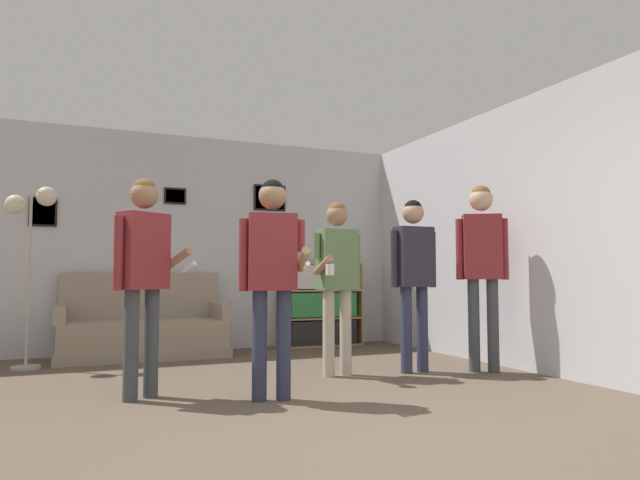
% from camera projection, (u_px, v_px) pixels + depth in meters
% --- Properties ---
extents(ground_plane, '(20.00, 20.00, 0.00)m').
position_uv_depth(ground_plane, '(377.00, 443.00, 3.13)').
color(ground_plane, brown).
extents(wall_back, '(7.39, 0.08, 2.70)m').
position_uv_depth(wall_back, '(210.00, 243.00, 7.28)').
color(wall_back, silver).
rests_on(wall_back, ground_plane).
extents(wall_right, '(0.06, 6.79, 2.70)m').
position_uv_depth(wall_right, '(483.00, 237.00, 6.22)').
color(wall_right, silver).
rests_on(wall_right, ground_plane).
extents(couch, '(1.86, 0.80, 0.96)m').
position_uv_depth(couch, '(143.00, 330.00, 6.51)').
color(couch, gray).
rests_on(couch, ground_plane).
extents(bookshelf, '(1.13, 0.30, 1.10)m').
position_uv_depth(bookshelf, '(321.00, 304.00, 7.59)').
color(bookshelf, '#A87F51').
rests_on(bookshelf, ground_plane).
extents(floor_lamp, '(0.48, 0.28, 1.84)m').
position_uv_depth(floor_lamp, '(30.00, 226.00, 5.75)').
color(floor_lamp, '#ADA89E').
rests_on(floor_lamp, ground_plane).
extents(person_player_foreground_left, '(0.59, 0.37, 1.67)m').
position_uv_depth(person_player_foreground_left, '(143.00, 262.00, 4.32)').
color(person_player_foreground_left, '#3D4247').
rests_on(person_player_foreground_left, ground_plane).
extents(person_player_foreground_center, '(0.49, 0.52, 1.65)m').
position_uv_depth(person_player_foreground_center, '(272.00, 264.00, 4.28)').
color(person_player_foreground_center, '#2D334C').
rests_on(person_player_foreground_center, ground_plane).
extents(person_watcher_holding_cup, '(0.50, 0.43, 1.62)m').
position_uv_depth(person_watcher_holding_cup, '(337.00, 269.00, 5.33)').
color(person_watcher_holding_cup, '#B7AD99').
rests_on(person_watcher_holding_cup, ground_plane).
extents(person_spectator_near_bookshelf, '(0.50, 0.21, 1.67)m').
position_uv_depth(person_spectator_near_bookshelf, '(414.00, 266.00, 5.52)').
color(person_spectator_near_bookshelf, '#2D334C').
rests_on(person_spectator_near_bookshelf, ground_plane).
extents(person_spectator_far_right, '(0.44, 0.35, 1.81)m').
position_uv_depth(person_spectator_far_right, '(482.00, 255.00, 5.55)').
color(person_spectator_far_right, '#3D4247').
rests_on(person_spectator_far_right, ground_plane).
extents(drinking_cup, '(0.09, 0.09, 0.10)m').
position_uv_depth(drinking_cup, '(305.00, 259.00, 7.54)').
color(drinking_cup, white).
rests_on(drinking_cup, bookshelf).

